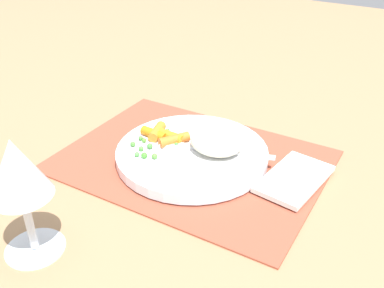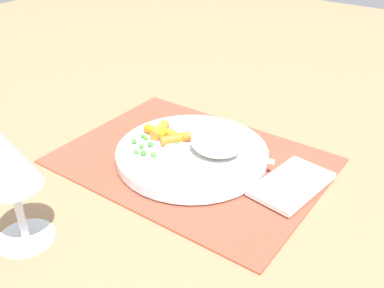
# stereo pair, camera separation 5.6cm
# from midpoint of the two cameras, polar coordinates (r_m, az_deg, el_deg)

# --- Properties ---
(ground_plane) EXTENTS (2.40, 2.40, 0.00)m
(ground_plane) POSITION_cam_midpoint_polar(r_m,az_deg,el_deg) (0.72, 2.21, -2.29)
(ground_plane) COLOR #997551
(placemat) EXTENTS (0.41, 0.30, 0.01)m
(placemat) POSITION_cam_midpoint_polar(r_m,az_deg,el_deg) (0.72, 2.22, -2.09)
(placemat) COLOR #9E4733
(placemat) RESTS_ON ground_plane
(plate) EXTENTS (0.24, 0.24, 0.02)m
(plate) POSITION_cam_midpoint_polar(r_m,az_deg,el_deg) (0.71, 2.24, -1.32)
(plate) COLOR white
(plate) RESTS_ON placemat
(rice_mound) EXTENTS (0.08, 0.07, 0.03)m
(rice_mound) POSITION_cam_midpoint_polar(r_m,az_deg,el_deg) (0.70, 5.42, 0.04)
(rice_mound) COLOR beige
(rice_mound) RESTS_ON plate
(carrot_portion) EXTENTS (0.08, 0.05, 0.02)m
(carrot_portion) POSITION_cam_midpoint_polar(r_m,az_deg,el_deg) (0.74, -1.15, 1.22)
(carrot_portion) COLOR orange
(carrot_portion) RESTS_ON plate
(pea_scatter) EXTENTS (0.07, 0.10, 0.01)m
(pea_scatter) POSITION_cam_midpoint_polar(r_m,az_deg,el_deg) (0.72, -2.43, 0.18)
(pea_scatter) COLOR green
(pea_scatter) RESTS_ON plate
(fork) EXTENTS (0.18, 0.06, 0.01)m
(fork) POSITION_cam_midpoint_polar(r_m,az_deg,el_deg) (0.70, 3.74, -0.80)
(fork) COLOR silver
(fork) RESTS_ON plate
(wine_glass) EXTENTS (0.07, 0.07, 0.16)m
(wine_glass) POSITION_cam_midpoint_polar(r_m,az_deg,el_deg) (0.54, -19.88, -2.55)
(wine_glass) COLOR silver
(wine_glass) RESTS_ON ground_plane
(napkin) EXTENTS (0.09, 0.14, 0.01)m
(napkin) POSITION_cam_midpoint_polar(r_m,az_deg,el_deg) (0.68, 15.01, -5.05)
(napkin) COLOR white
(napkin) RESTS_ON placemat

